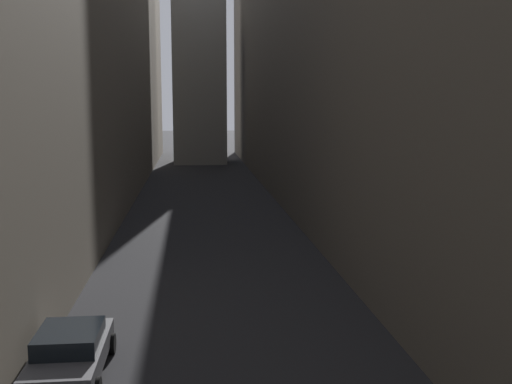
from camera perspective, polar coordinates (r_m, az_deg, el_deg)
The scene contains 4 objects.
ground_plane at distance 39.41m, azimuth -4.44°, elevation -2.82°, with size 264.00×264.00×0.00m, color #232326.
building_block_left at distance 41.94m, azimuth -19.60°, elevation 12.76°, with size 10.04×108.00×22.38m, color #756B5B.
building_block_right at distance 43.07m, azimuth 12.96°, elevation 13.28°, with size 14.44×108.00×22.96m, color #60594F.
parked_car_left_far at distance 18.33m, azimuth -16.88°, elevation -14.03°, with size 2.05×4.41×1.39m.
Camera 1 is at (-0.93, 9.34, 7.57)m, focal length 43.03 mm.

